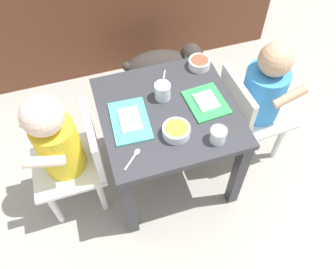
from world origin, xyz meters
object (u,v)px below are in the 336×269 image
(veggie_bowl_near, at_px, (199,63))
(dining_table, at_px, (168,124))
(water_cup_left, at_px, (218,136))
(spoon_by_right_tray, at_px, (134,157))
(spoon_by_left_tray, at_px, (163,81))
(seated_child_left, at_px, (61,144))
(seated_child_right, at_px, (261,93))
(food_tray_right, at_px, (206,102))
(food_tray_left, at_px, (130,120))
(dog, at_px, (162,65))
(veggie_bowl_far, at_px, (176,131))
(water_cup_right, at_px, (162,92))

(veggie_bowl_near, bearing_deg, dining_table, -136.19)
(water_cup_left, relative_size, spoon_by_right_tray, 0.75)
(veggie_bowl_near, height_order, spoon_by_left_tray, veggie_bowl_near)
(dining_table, bearing_deg, seated_child_left, -179.89)
(veggie_bowl_near, distance_m, spoon_by_right_tray, 0.53)
(seated_child_left, bearing_deg, spoon_by_right_tray, -35.22)
(seated_child_right, bearing_deg, food_tray_right, -173.90)
(dining_table, xyz_separation_m, spoon_by_right_tray, (-0.18, -0.17, 0.09))
(food_tray_left, height_order, spoon_by_right_tray, food_tray_left)
(dining_table, relative_size, food_tray_right, 2.89)
(food_tray_left, relative_size, food_tray_right, 1.19)
(dog, bearing_deg, veggie_bowl_far, -102.17)
(seated_child_left, distance_m, veggie_bowl_near, 0.66)
(water_cup_left, xyz_separation_m, veggie_bowl_near, (0.08, 0.39, -0.00))
(seated_child_right, relative_size, dog, 1.43)
(food_tray_left, bearing_deg, water_cup_left, -32.49)
(seated_child_left, xyz_separation_m, seated_child_right, (0.85, 0.02, -0.01))
(veggie_bowl_near, relative_size, veggie_bowl_far, 0.90)
(food_tray_right, height_order, spoon_by_right_tray, food_tray_right)
(seated_child_left, height_order, water_cup_right, seated_child_left)
(veggie_bowl_far, distance_m, spoon_by_left_tray, 0.28)
(spoon_by_left_tray, bearing_deg, food_tray_left, -137.42)
(dining_table, height_order, veggie_bowl_far, veggie_bowl_far)
(seated_child_right, bearing_deg, dog, 118.33)
(water_cup_left, height_order, spoon_by_left_tray, water_cup_left)
(water_cup_right, height_order, veggie_bowl_near, water_cup_right)
(seated_child_right, distance_m, veggie_bowl_near, 0.29)
(veggie_bowl_near, relative_size, spoon_by_right_tray, 1.16)
(seated_child_left, relative_size, spoon_by_left_tray, 6.92)
(dog, xyz_separation_m, food_tray_left, (-0.29, -0.56, 0.28))
(food_tray_left, height_order, water_cup_left, water_cup_left)
(dog, distance_m, spoon_by_right_tray, 0.84)
(water_cup_left, bearing_deg, dog, 89.18)
(spoon_by_left_tray, height_order, spoon_by_right_tray, same)
(food_tray_right, relative_size, spoon_by_right_tray, 2.29)
(water_cup_right, bearing_deg, food_tray_right, -27.28)
(seated_child_right, distance_m, spoon_by_right_tray, 0.64)
(dog, height_order, food_tray_right, food_tray_right)
(seated_child_right, relative_size, water_cup_right, 9.43)
(spoon_by_right_tray, bearing_deg, veggie_bowl_near, 43.68)
(water_cup_left, bearing_deg, spoon_by_right_tray, 176.65)
(water_cup_right, relative_size, spoon_by_right_tray, 0.86)
(seated_child_left, height_order, seated_child_right, seated_child_left)
(seated_child_right, height_order, spoon_by_left_tray, seated_child_right)
(food_tray_right, distance_m, veggie_bowl_far, 0.20)
(food_tray_left, bearing_deg, dining_table, 4.26)
(dining_table, relative_size, water_cup_right, 7.68)
(food_tray_right, bearing_deg, veggie_bowl_far, -145.72)
(dining_table, relative_size, seated_child_left, 0.80)
(dining_table, bearing_deg, seated_child_right, 2.35)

